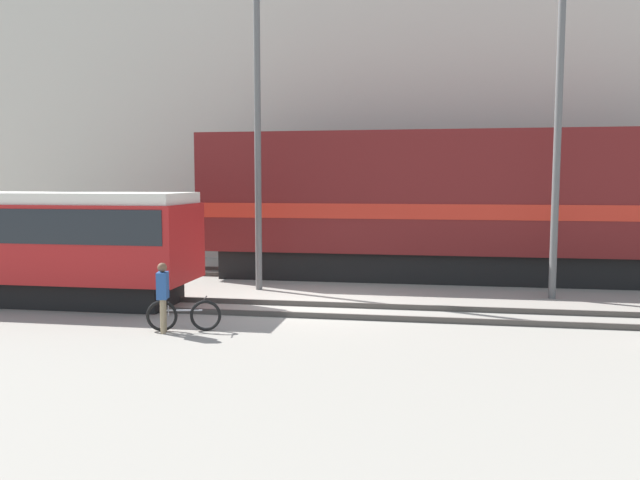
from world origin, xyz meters
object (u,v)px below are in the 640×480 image
at_px(utility_pole_center, 258,137).
at_px(person, 163,291).
at_px(utility_pole_right, 557,142).
at_px(streetcar, 35,240).
at_px(bicycle, 184,316).
at_px(freight_locomotive, 466,203).

bearing_deg(utility_pole_center, person, -96.23).
relative_size(utility_pole_center, utility_pole_right, 1.06).
relative_size(streetcar, bicycle, 5.37).
xyz_separation_m(freight_locomotive, bicycle, (-6.75, -8.65, -2.29)).
xyz_separation_m(bicycle, utility_pole_right, (9.07, 5.59, 4.16)).
height_order(streetcar, utility_pole_center, utility_pole_center).
relative_size(person, utility_pole_right, 0.18).
xyz_separation_m(person, utility_pole_center, (0.64, 5.82, 3.82)).
height_order(bicycle, utility_pole_center, utility_pole_center).
bearing_deg(freight_locomotive, utility_pole_center, -154.77).
bearing_deg(bicycle, person, -149.28).
relative_size(bicycle, utility_pole_right, 0.19).
distance_m(freight_locomotive, streetcar, 13.62).
distance_m(person, utility_pole_right, 11.66).
bearing_deg(utility_pole_center, streetcar, -151.38).
bearing_deg(utility_pole_center, freight_locomotive, 25.23).
bearing_deg(utility_pole_center, utility_pole_right, 0.00).
bearing_deg(utility_pole_right, freight_locomotive, 127.05).
relative_size(streetcar, utility_pole_center, 0.95).
xyz_separation_m(freight_locomotive, person, (-7.14, -8.89, -1.69)).
bearing_deg(freight_locomotive, streetcar, -153.17).
distance_m(streetcar, utility_pole_right, 15.02).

